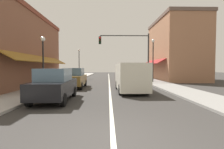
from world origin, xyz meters
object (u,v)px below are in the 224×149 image
(parked_car_nearest_left, at_px, (55,85))
(street_lamp_left_near, at_px, (43,54))
(parked_car_second_left, at_px, (74,78))
(van_in_lane, at_px, (130,76))
(street_lamp_left_far, at_px, (79,59))
(street_lamp_right_mid, at_px, (153,54))
(traffic_signal_mast_arm, at_px, (131,49))

(parked_car_nearest_left, relative_size, street_lamp_left_near, 0.99)
(parked_car_second_left, relative_size, street_lamp_left_near, 0.99)
(van_in_lane, xyz_separation_m, street_lamp_left_far, (-6.43, 15.15, 2.09))
(parked_car_nearest_left, bearing_deg, street_lamp_right_mid, 51.22)
(parked_car_nearest_left, bearing_deg, street_lamp_left_near, 117.10)
(parked_car_second_left, relative_size, van_in_lane, 0.79)
(parked_car_nearest_left, height_order, traffic_signal_mast_arm, traffic_signal_mast_arm)
(parked_car_nearest_left, relative_size, parked_car_second_left, 1.01)
(parked_car_nearest_left, distance_m, street_lamp_right_mid, 13.60)
(parked_car_nearest_left, bearing_deg, traffic_signal_mast_arm, 62.37)
(van_in_lane, distance_m, street_lamp_left_far, 16.59)
(parked_car_second_left, bearing_deg, street_lamp_right_mid, 29.25)
(parked_car_second_left, height_order, street_lamp_right_mid, street_lamp_right_mid)
(street_lamp_right_mid, bearing_deg, parked_car_nearest_left, -127.73)
(parked_car_nearest_left, distance_m, street_lamp_left_near, 4.77)
(van_in_lane, bearing_deg, street_lamp_right_mid, 62.09)
(traffic_signal_mast_arm, bearing_deg, street_lamp_left_far, 136.46)
(traffic_signal_mast_arm, bearing_deg, van_in_lane, -98.11)
(parked_car_second_left, height_order, van_in_lane, van_in_lane)
(parked_car_nearest_left, xyz_separation_m, street_lamp_left_near, (-2.05, 3.83, 1.98))
(street_lamp_left_near, relative_size, street_lamp_left_far, 0.87)
(street_lamp_left_far, bearing_deg, street_lamp_right_mid, -38.81)
(street_lamp_left_near, xyz_separation_m, street_lamp_right_mid, (10.23, 6.74, 0.54))
(van_in_lane, xyz_separation_m, traffic_signal_mast_arm, (1.13, 7.96, 2.96))
(parked_car_second_left, xyz_separation_m, van_in_lane, (4.69, -2.39, 0.27))
(parked_car_second_left, distance_m, street_lamp_left_near, 3.45)
(van_in_lane, xyz_separation_m, street_lamp_right_mid, (3.59, 7.09, 2.26))
(parked_car_second_left, relative_size, street_lamp_right_mid, 0.81)
(parked_car_second_left, height_order, street_lamp_left_near, street_lamp_left_near)
(parked_car_second_left, bearing_deg, street_lamp_left_far, 97.45)
(traffic_signal_mast_arm, relative_size, street_lamp_left_near, 1.48)
(street_lamp_left_near, xyz_separation_m, street_lamp_left_far, (0.21, 14.80, 0.38))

